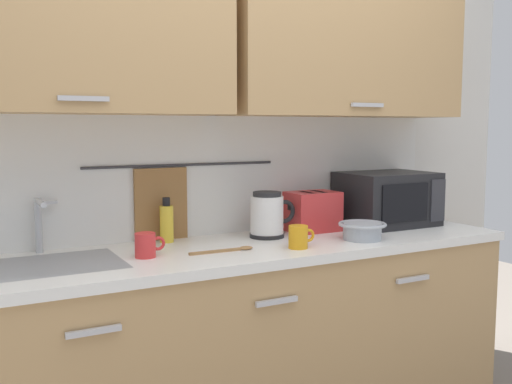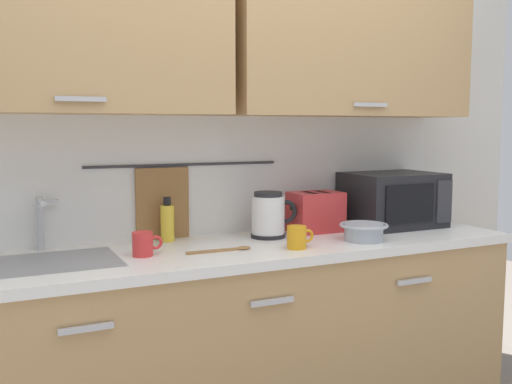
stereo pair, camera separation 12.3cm
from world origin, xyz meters
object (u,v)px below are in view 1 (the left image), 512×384
electric_kettle (268,215)px  wooden_spoon (229,250)px  mixing_bowl (362,230)px  mug_by_kettle (299,237)px  toaster (313,211)px  microwave (387,199)px  mug_near_sink (146,245)px  dish_soap_bottle (167,223)px

electric_kettle → wooden_spoon: 0.36m
mixing_bowl → wooden_spoon: mixing_bowl is taller
mug_by_kettle → toaster: bearing=48.3°
mug_by_kettle → wooden_spoon: (-0.28, 0.08, -0.04)m
electric_kettle → toaster: electric_kettle is taller
mixing_bowl → toaster: bearing=104.0°
mixing_bowl → mug_by_kettle: bearing=-176.4°
microwave → mixing_bowl: (-0.36, -0.25, -0.09)m
microwave → mug_near_sink: bearing=-174.0°
microwave → mug_near_sink: 1.33m
microwave → mug_near_sink: (-1.32, -0.14, -0.09)m
toaster → dish_soap_bottle: bearing=174.4°
mug_near_sink → toaster: 0.90m
dish_soap_bottle → mug_near_sink: size_ratio=1.63×
mug_near_sink → dish_soap_bottle: bearing=55.0°
microwave → electric_kettle: 0.70m
dish_soap_bottle → mixing_bowl: dish_soap_bottle is taller
mug_near_sink → wooden_spoon: bearing=-9.5°
mug_by_kettle → wooden_spoon: size_ratio=0.44×
microwave → dish_soap_bottle: 1.15m
microwave → mug_near_sink: size_ratio=3.83×
toaster → electric_kettle: bearing=-172.2°
toaster → mug_by_kettle: bearing=-131.7°
mug_near_sink → microwave: bearing=6.0°
mug_near_sink → mixing_bowl: size_ratio=0.56×
mixing_bowl → wooden_spoon: bearing=174.6°
dish_soap_bottle → wooden_spoon: (0.16, -0.30, -0.08)m
electric_kettle → wooden_spoon: bearing=-146.2°
toaster → mug_by_kettle: toaster is taller
toaster → mixing_bowl: bearing=-76.0°
wooden_spoon → microwave: bearing=11.1°
microwave → electric_kettle: (-0.70, -0.00, -0.03)m
mug_near_sink → mug_by_kettle: (0.61, -0.14, 0.00)m
mug_near_sink → mixing_bowl: (0.96, -0.11, -0.00)m
dish_soap_bottle → mug_near_sink: dish_soap_bottle is taller
dish_soap_bottle → mug_by_kettle: (0.44, -0.38, -0.04)m
mug_near_sink → mixing_bowl: bearing=-6.8°
electric_kettle → dish_soap_bottle: 0.46m
dish_soap_bottle → wooden_spoon: dish_soap_bottle is taller
dish_soap_bottle → mug_near_sink: 0.30m
electric_kettle → mug_by_kettle: (-0.01, -0.27, -0.05)m
electric_kettle → dish_soap_bottle: electric_kettle is taller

